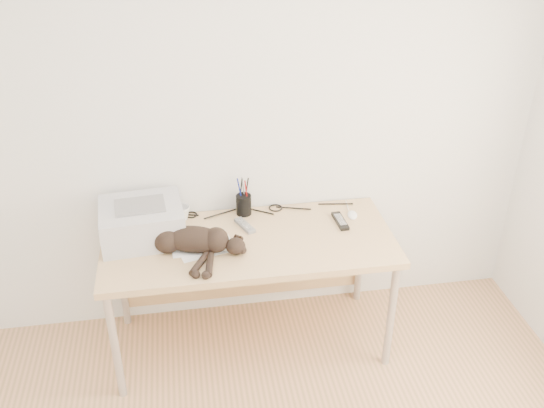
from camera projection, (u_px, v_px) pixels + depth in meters
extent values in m
plane|color=white|center=(239.00, 120.00, 3.35)|extent=(3.50, 0.00, 3.50)
cube|color=tan|center=(249.00, 243.00, 3.33)|extent=(1.60, 0.70, 0.04)
cylinder|color=#AFAFB2|center=(115.00, 347.00, 3.15)|extent=(0.04, 0.04, 0.70)
cylinder|color=#AFAFB2|center=(391.00, 316.00, 3.36)|extent=(0.04, 0.04, 0.70)
cylinder|color=#AFAFB2|center=(121.00, 278.00, 3.67)|extent=(0.04, 0.04, 0.70)
cylinder|color=#AFAFB2|center=(360.00, 255.00, 3.87)|extent=(0.04, 0.04, 0.70)
cube|color=tan|center=(243.00, 257.00, 3.77)|extent=(1.48, 0.02, 0.60)
cube|color=#A9A9AE|center=(142.00, 222.00, 3.29)|extent=(0.47, 0.41, 0.20)
cube|color=black|center=(142.00, 220.00, 3.29)|extent=(0.37, 0.05, 0.12)
cube|color=slate|center=(140.00, 206.00, 3.24)|extent=(0.28, 0.21, 0.01)
cube|color=white|center=(205.00, 246.00, 3.27)|extent=(0.34, 0.28, 0.00)
cube|color=white|center=(199.00, 244.00, 3.28)|extent=(0.31, 0.23, 0.00)
ellipsoid|color=black|center=(194.00, 239.00, 3.19)|extent=(0.37, 0.23, 0.14)
sphere|color=black|center=(167.00, 239.00, 3.20)|extent=(0.15, 0.15, 0.15)
ellipsoid|color=black|center=(236.00, 246.00, 3.17)|extent=(0.13, 0.12, 0.09)
cone|color=black|center=(236.00, 236.00, 3.20)|extent=(0.05, 0.06, 0.05)
cone|color=black|center=(240.00, 237.00, 3.19)|extent=(0.05, 0.06, 0.05)
cylinder|color=black|center=(200.00, 263.00, 3.10)|extent=(0.09, 0.20, 0.04)
cylinder|color=black|center=(210.00, 263.00, 3.10)|extent=(0.09, 0.20, 0.04)
cylinder|color=black|center=(145.00, 241.00, 3.29)|extent=(0.22, 0.08, 0.03)
imported|color=white|center=(182.00, 213.00, 3.49)|extent=(0.12, 0.12, 0.08)
cylinder|color=black|center=(244.00, 205.00, 3.53)|extent=(0.09, 0.09, 0.12)
cylinder|color=#990C0C|center=(241.00, 192.00, 3.49)|extent=(0.01, 0.01, 0.17)
cylinder|color=navy|center=(245.00, 191.00, 3.50)|extent=(0.01, 0.01, 0.17)
cylinder|color=black|center=(244.00, 193.00, 3.48)|extent=(0.01, 0.01, 0.17)
cube|color=slate|center=(245.00, 226.00, 3.43)|extent=(0.11, 0.17, 0.02)
cube|color=black|center=(340.00, 221.00, 3.47)|extent=(0.06, 0.19, 0.02)
ellipsoid|color=white|center=(352.00, 213.00, 3.53)|extent=(0.08, 0.11, 0.03)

